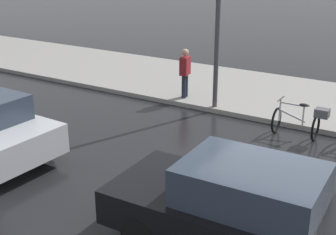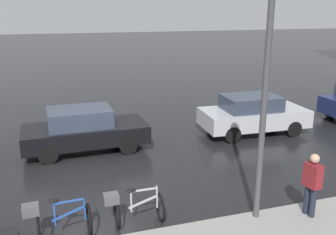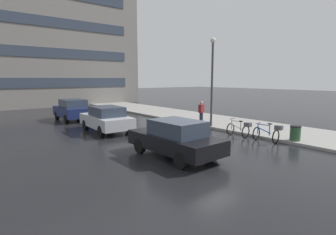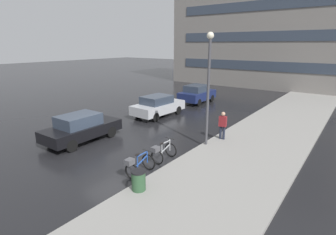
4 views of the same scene
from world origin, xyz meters
name	(u,v)px [view 2 (image 2 of 4)]	position (x,y,z in m)	size (l,w,h in m)	color
ground_plane	(97,174)	(0.00, 0.00, 0.00)	(140.00, 140.00, 0.00)	black
bicycle_nearest	(57,219)	(3.15, -1.25, 0.50)	(0.78, 1.42, 1.00)	black
bicycle_second	(132,206)	(3.07, 0.44, 0.48)	(0.70, 1.35, 0.98)	black
car_black	(84,129)	(-2.19, -0.14, 0.78)	(2.00, 4.35, 1.55)	black
car_silver	(253,114)	(-2.11, 6.55, 0.80)	(2.09, 4.31, 1.56)	#B2B5BA
pedestrian	(312,183)	(4.13, 4.50, 0.96)	(0.43, 0.30, 1.70)	#1E2333
streetlamp	(266,75)	(3.80, 3.28, 3.54)	(0.34, 0.34, 5.82)	#424247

